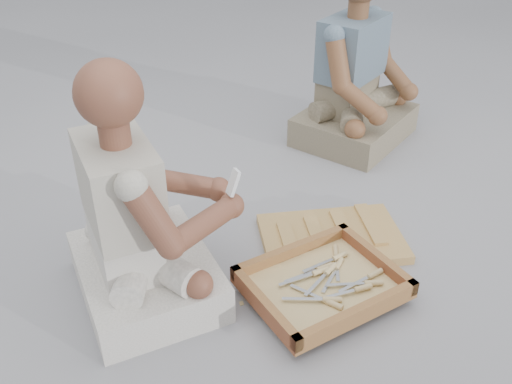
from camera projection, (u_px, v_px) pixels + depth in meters
name	position (u px, v px, depth m)	size (l,w,h in m)	color
ground	(280.00, 281.00, 2.30)	(60.00, 60.00, 0.00)	#97969B
carved_panel	(332.00, 238.00, 2.51)	(0.61, 0.41, 0.04)	#A57A40
tool_tray	(322.00, 284.00, 2.19)	(0.63, 0.54, 0.07)	brown
chisel_0	(329.00, 302.00, 2.09)	(0.14, 0.19, 0.02)	silver
chisel_1	(358.00, 289.00, 2.14)	(0.22, 0.02, 0.02)	silver
chisel_2	(320.00, 269.00, 2.25)	(0.22, 0.04, 0.02)	silver
chisel_3	(326.00, 299.00, 2.10)	(0.21, 0.10, 0.02)	silver
chisel_4	(371.00, 276.00, 2.21)	(0.22, 0.07, 0.02)	silver
chisel_5	(368.00, 283.00, 2.17)	(0.22, 0.08, 0.02)	silver
chisel_6	(336.00, 255.00, 2.33)	(0.11, 0.21, 0.02)	silver
chisel_7	(337.00, 267.00, 2.26)	(0.17, 0.16, 0.02)	silver
chisel_8	(327.00, 272.00, 2.22)	(0.19, 0.13, 0.02)	silver
chisel_9	(316.00, 273.00, 2.22)	(0.22, 0.04, 0.02)	silver
chisel_10	(336.00, 258.00, 2.30)	(0.22, 0.06, 0.02)	silver
wood_chip_0	(340.00, 230.00, 2.59)	(0.02, 0.01, 0.00)	tan
wood_chip_1	(347.00, 261.00, 2.41)	(0.02, 0.01, 0.00)	tan
wood_chip_2	(313.00, 240.00, 2.53)	(0.02, 0.01, 0.00)	tan
wood_chip_3	(339.00, 249.00, 2.47)	(0.02, 0.01, 0.00)	tan
wood_chip_4	(337.00, 236.00, 2.55)	(0.02, 0.01, 0.00)	tan
wood_chip_5	(285.00, 267.00, 2.37)	(0.02, 0.01, 0.00)	tan
wood_chip_6	(282.00, 252.00, 2.45)	(0.02, 0.01, 0.00)	tan
wood_chip_7	(241.00, 303.00, 2.19)	(0.02, 0.01, 0.00)	tan
wood_chip_8	(385.00, 291.00, 2.25)	(0.02, 0.01, 0.00)	tan
craftsman	(139.00, 225.00, 2.08)	(0.65, 0.64, 0.95)	silver
companion	(356.00, 84.00, 3.20)	(0.82, 0.78, 1.01)	gray
mobile_phone	(233.00, 182.00, 2.09)	(0.05, 0.05, 0.10)	white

